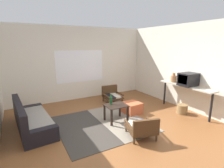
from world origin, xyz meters
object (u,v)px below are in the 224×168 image
object	(u,v)px
ottoman_orange	(132,108)
wicker_basket	(182,109)
couch	(31,121)
console_shelf	(186,88)
coffee_table	(116,109)
armchair_by_window	(112,95)
armchair_striped_foreground	(142,128)
crt_television	(188,79)
glass_bottle	(111,100)
clay_vase	(174,78)

from	to	relation	value
ottoman_orange	wicker_basket	bearing A→B (deg)	-30.87
couch	console_shelf	bearing A→B (deg)	-13.98
couch	coffee_table	world-z (taller)	couch
armchair_by_window	wicker_basket	distance (m)	2.43
armchair_by_window	armchair_striped_foreground	xyz separation A→B (m)	(-0.64, -2.55, -0.01)
crt_television	glass_bottle	xyz separation A→B (m)	(-2.29, 0.62, -0.47)
coffee_table	ottoman_orange	distance (m)	0.80
armchair_striped_foreground	glass_bottle	xyz separation A→B (m)	(-0.16, 1.15, 0.33)
coffee_table	armchair_striped_foreground	world-z (taller)	armchair_striped_foreground
ottoman_orange	console_shelf	distance (m)	1.75
clay_vase	glass_bottle	size ratio (longest dim) A/B	1.15
crt_television	armchair_by_window	bearing A→B (deg)	126.41
crt_television	wicker_basket	distance (m)	0.92
couch	crt_television	size ratio (longest dim) A/B	3.69
armchair_by_window	wicker_basket	world-z (taller)	armchair_by_window
ottoman_orange	wicker_basket	size ratio (longest dim) A/B	1.59
crt_television	clay_vase	bearing A→B (deg)	89.67
coffee_table	glass_bottle	xyz separation A→B (m)	(-0.09, 0.12, 0.21)
couch	console_shelf	world-z (taller)	console_shelf
ottoman_orange	glass_bottle	size ratio (longest dim) A/B	1.88
armchair_striped_foreground	glass_bottle	distance (m)	1.21
coffee_table	armchair_by_window	bearing A→B (deg)	64.95
couch	wicker_basket	world-z (taller)	couch
ottoman_orange	clay_vase	world-z (taller)	clay_vase
crt_television	console_shelf	bearing A→B (deg)	86.22
coffee_table	armchair_by_window	xyz separation A→B (m)	(0.71, 1.52, -0.10)
ottoman_orange	glass_bottle	bearing A→B (deg)	-169.32
glass_bottle	couch	bearing A→B (deg)	165.96
console_shelf	wicker_basket	distance (m)	0.64
couch	crt_television	world-z (taller)	crt_television
couch	ottoman_orange	distance (m)	2.81
armchair_striped_foreground	glass_bottle	world-z (taller)	glass_bottle
coffee_table	wicker_basket	bearing A→B (deg)	-14.08
armchair_by_window	wicker_basket	size ratio (longest dim) A/B	2.11
ottoman_orange	armchair_striped_foreground	bearing A→B (deg)	-116.63
coffee_table	armchair_by_window	distance (m)	1.68
armchair_by_window	wicker_basket	bearing A→B (deg)	-56.83
armchair_striped_foreground	glass_bottle	bearing A→B (deg)	98.04
glass_bottle	armchair_by_window	bearing A→B (deg)	60.21
couch	armchair_striped_foreground	xyz separation A→B (m)	(2.13, -1.64, 0.02)
armchair_striped_foreground	crt_television	xyz separation A→B (m)	(2.12, 0.53, 0.79)
ottoman_orange	coffee_table	bearing A→B (deg)	-159.34
ottoman_orange	wicker_basket	world-z (taller)	ottoman_orange
armchair_by_window	console_shelf	world-z (taller)	console_shelf
armchair_by_window	ottoman_orange	bearing A→B (deg)	-89.32
couch	clay_vase	bearing A→B (deg)	-7.54
ottoman_orange	crt_television	bearing A→B (deg)	-27.63
coffee_table	clay_vase	distance (m)	2.28
armchair_by_window	ottoman_orange	distance (m)	1.25
console_shelf	crt_television	distance (m)	0.29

